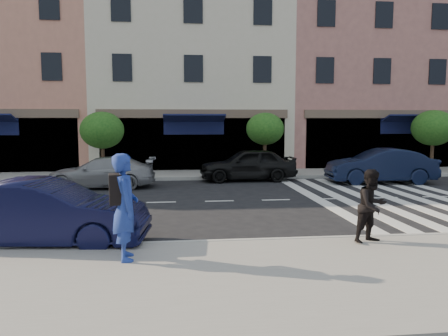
# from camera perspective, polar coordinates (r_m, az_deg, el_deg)

# --- Properties ---
(ground) EXTENTS (120.00, 120.00, 0.00)m
(ground) POSITION_cam_1_polar(r_m,az_deg,el_deg) (11.29, 1.47, -8.04)
(ground) COLOR black
(ground) RESTS_ON ground
(sidewalk_near) EXTENTS (60.00, 4.50, 0.15)m
(sidewalk_near) POSITION_cam_1_polar(r_m,az_deg,el_deg) (7.73, 5.39, -14.26)
(sidewalk_near) COLOR gray
(sidewalk_near) RESTS_ON ground
(sidewalk_far) EXTENTS (60.00, 3.00, 0.15)m
(sidewalk_far) POSITION_cam_1_polar(r_m,az_deg,el_deg) (22.06, -2.44, -0.85)
(sidewalk_far) COLOR gray
(sidewalk_far) RESTS_ON ground
(building_west_mid) EXTENTS (10.00, 9.00, 14.00)m
(building_west_mid) POSITION_cam_1_polar(r_m,az_deg,el_deg) (29.72, -25.75, 13.76)
(building_west_mid) COLOR tan
(building_west_mid) RESTS_ON ground
(building_centre) EXTENTS (11.00, 9.00, 11.00)m
(building_centre) POSITION_cam_1_polar(r_m,az_deg,el_deg) (27.99, -4.41, 11.75)
(building_centre) COLOR beige
(building_centre) RESTS_ON ground
(building_east_mid) EXTENTS (13.00, 9.00, 13.00)m
(building_east_mid) POSITION_cam_1_polar(r_m,az_deg,el_deg) (30.95, 18.98, 12.77)
(building_east_mid) COLOR tan
(building_east_mid) RESTS_ON ground
(street_tree_wb) EXTENTS (2.10, 2.10, 3.06)m
(street_tree_wb) POSITION_cam_1_polar(r_m,az_deg,el_deg) (21.92, -15.63, 4.74)
(street_tree_wb) COLOR #473323
(street_tree_wb) RESTS_ON sidewalk_far
(street_tree_c) EXTENTS (1.90, 1.90, 3.04)m
(street_tree_c) POSITION_cam_1_polar(r_m,az_deg,el_deg) (22.11, 5.38, 5.07)
(street_tree_c) COLOR #473323
(street_tree_c) RESTS_ON sidewalk_far
(street_tree_ea) EXTENTS (2.20, 2.20, 3.19)m
(street_tree_ea) POSITION_cam_1_polar(r_m,az_deg,el_deg) (25.51, 25.66, 4.72)
(street_tree_ea) COLOR #473323
(street_tree_ea) RESTS_ON sidewalk_far
(photographer) EXTENTS (0.60, 0.81, 2.02)m
(photographer) POSITION_cam_1_polar(r_m,az_deg,el_deg) (8.45, -12.77, -4.96)
(photographer) COLOR navy
(photographer) RESTS_ON sidewalk_near
(walker) EXTENTS (0.94, 0.85, 1.59)m
(walker) POSITION_cam_1_polar(r_m,az_deg,el_deg) (9.96, 18.78, -4.72)
(walker) COLOR black
(walker) RESTS_ON sidewalk_near
(car_near_mid) EXTENTS (4.65, 2.03, 1.49)m
(car_near_mid) POSITION_cam_1_polar(r_m,az_deg,el_deg) (10.45, -22.46, -5.48)
(car_near_mid) COLOR black
(car_near_mid) RESTS_ON ground
(car_far_left) EXTENTS (4.47, 1.95, 1.28)m
(car_far_left) POSITION_cam_1_polar(r_m,az_deg,el_deg) (18.81, -15.70, -0.56)
(car_far_left) COLOR gray
(car_far_left) RESTS_ON ground
(car_far_mid) EXTENTS (4.50, 1.90, 1.52)m
(car_far_mid) POSITION_cam_1_polar(r_m,az_deg,el_deg) (20.32, 3.12, 0.49)
(car_far_mid) COLOR black
(car_far_mid) RESTS_ON ground
(car_far_right) EXTENTS (4.80, 2.00, 1.54)m
(car_far_right) POSITION_cam_1_polar(r_m,az_deg,el_deg) (20.66, 19.77, 0.26)
(car_far_right) COLOR black
(car_far_right) RESTS_ON ground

